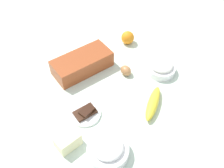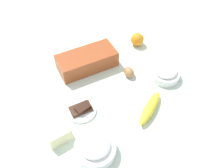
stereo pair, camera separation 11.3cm
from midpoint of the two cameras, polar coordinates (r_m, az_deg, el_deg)
ground_plane at (r=1.17m, az=2.77°, el=-1.79°), size 2.40×2.40×0.02m
loaf_pan at (r=1.24m, az=-2.97°, el=5.13°), size 0.30×0.18×0.08m
flour_bowl at (r=1.23m, az=14.33°, el=2.26°), size 0.14×0.14×0.06m
sugar_bowl at (r=0.96m, az=-0.29°, el=-14.25°), size 0.15×0.15×0.07m
banana at (r=1.10m, az=11.35°, el=-5.40°), size 0.16×0.17×0.04m
orange_fruit at (r=1.38m, az=7.97°, el=9.62°), size 0.07×0.07×0.07m
butter_block at (r=1.00m, az=-8.65°, el=-11.14°), size 0.10×0.09×0.06m
egg_near_butter at (r=1.22m, az=6.46°, el=2.48°), size 0.05×0.07×0.04m
chocolate_plate at (r=1.08m, az=-3.88°, el=-5.85°), size 0.13×0.13×0.03m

